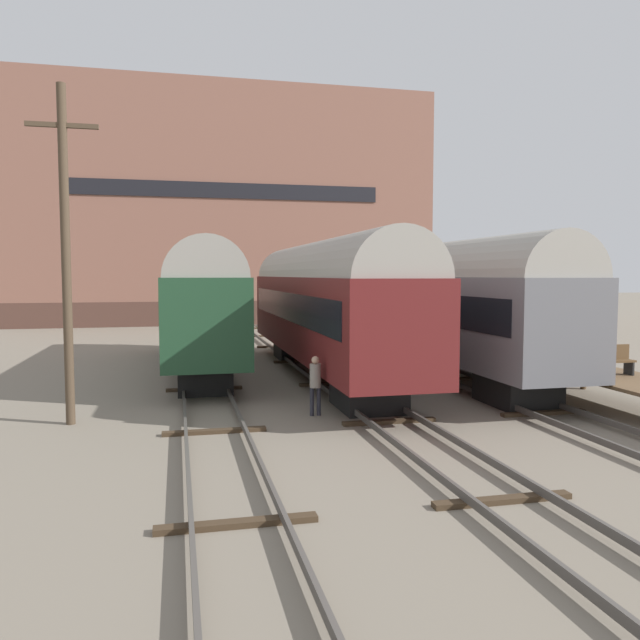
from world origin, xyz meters
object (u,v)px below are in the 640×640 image
(bench, at_px, (611,359))
(utility_pole, at_px, (66,251))
(train_car_maroon, at_px, (324,300))
(train_car_grey, at_px, (450,301))
(train_car_green, at_px, (198,298))
(person_worker, at_px, (315,380))

(bench, height_order, utility_pole, utility_pole)
(train_car_maroon, xyz_separation_m, train_car_grey, (4.65, -1.36, -0.02))
(train_car_maroon, bearing_deg, utility_pole, -144.84)
(train_car_maroon, bearing_deg, train_car_green, 145.56)
(person_worker, bearing_deg, train_car_green, 106.96)
(train_car_grey, bearing_deg, bench, -66.72)
(train_car_maroon, distance_m, person_worker, 6.89)
(utility_pole, bearing_deg, train_car_green, 67.79)
(train_car_grey, relative_size, utility_pole, 1.69)
(train_car_grey, xyz_separation_m, utility_pole, (-13.00, -4.52, 1.63))
(train_car_green, relative_size, utility_pole, 1.73)
(train_car_grey, height_order, utility_pole, utility_pole)
(train_car_grey, relative_size, train_car_green, 0.98)
(person_worker, xyz_separation_m, utility_pole, (-6.62, 0.47, 3.61))
(train_car_green, bearing_deg, utility_pole, -112.21)
(train_car_grey, xyz_separation_m, bench, (2.53, -5.88, -1.54))
(person_worker, relative_size, utility_pole, 0.19)
(train_car_green, distance_m, person_worker, 10.17)
(train_car_maroon, bearing_deg, person_worker, -105.29)
(bench, bearing_deg, utility_pole, 175.01)
(train_car_green, height_order, person_worker, train_car_green)
(train_car_grey, distance_m, person_worker, 8.35)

